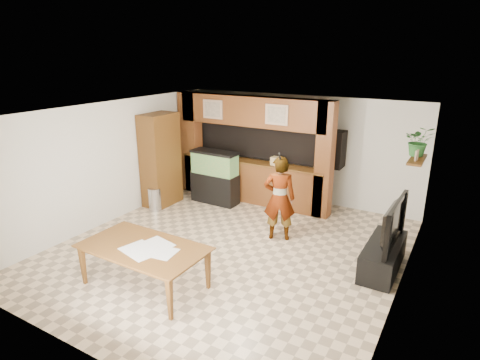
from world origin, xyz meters
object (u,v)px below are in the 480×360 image
Objects in this scene: aquarium at (215,178)px; television at (387,222)px; person at (279,198)px; dining_table at (143,267)px; pantry_cabinet at (160,160)px.

television is at bearing -15.25° from aquarium.
person is (2.22, -1.04, 0.21)m from aquarium.
television is at bearing 151.72° from person.
television is 2.07m from person.
television is at bearing 38.76° from dining_table.
person is (-2.06, 0.19, -0.03)m from television.
aquarium is 0.95× the size of television.
person reaches higher than dining_table.
dining_table is at bearing -72.41° from aquarium.
pantry_cabinet is at bearing -28.69° from person.
dining_table is at bearing -53.84° from pantry_cabinet.
aquarium is at bearing -48.28° from person.
television is at bearing -5.50° from pantry_cabinet.
person is at bearing 86.14° from television.
aquarium is 4.45m from television.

